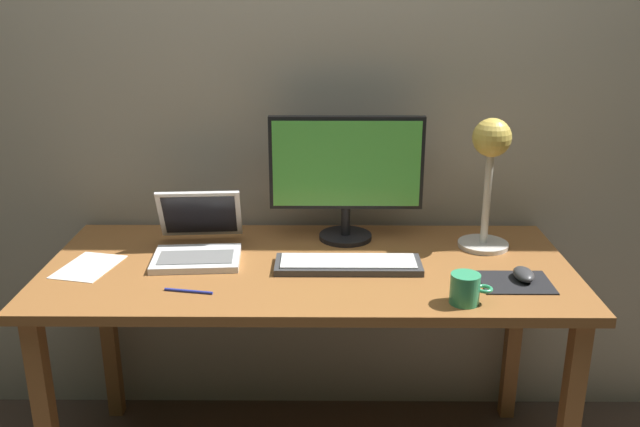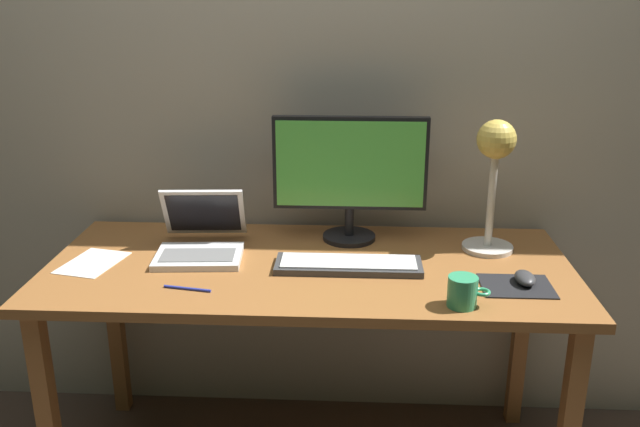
% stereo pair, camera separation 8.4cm
% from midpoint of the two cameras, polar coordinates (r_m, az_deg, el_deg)
% --- Properties ---
extents(back_wall, '(4.80, 0.06, 2.60)m').
position_cam_midpoint_polar(back_wall, '(2.33, 0.74, 12.51)').
color(back_wall, '#B2A893').
rests_on(back_wall, ground).
extents(desk, '(1.60, 0.70, 0.74)m').
position_cam_midpoint_polar(desk, '(2.11, 0.24, -6.24)').
color(desk, '#935B2D').
rests_on(desk, ground).
extents(monitor, '(0.50, 0.18, 0.41)m').
position_cam_midpoint_polar(monitor, '(2.21, 3.63, 3.63)').
color(monitor, black).
rests_on(monitor, desk).
extents(keyboard_main, '(0.44, 0.14, 0.03)m').
position_cam_midpoint_polar(keyboard_main, '(2.05, 3.59, -4.32)').
color(keyboard_main, '#38383A').
rests_on(keyboard_main, desk).
extents(laptop, '(0.28, 0.32, 0.20)m').
position_cam_midpoint_polar(laptop, '(2.18, -8.87, -1.80)').
color(laptop, silver).
rests_on(laptop, desk).
extents(desk_lamp, '(0.16, 0.16, 0.42)m').
position_cam_midpoint_polar(desk_lamp, '(2.18, 15.54, 4.15)').
color(desk_lamp, beige).
rests_on(desk_lamp, desk).
extents(mousepad, '(0.20, 0.16, 0.00)m').
position_cam_midpoint_polar(mousepad, '(2.02, 17.34, -5.85)').
color(mousepad, black).
rests_on(mousepad, desk).
extents(mouse, '(0.06, 0.10, 0.03)m').
position_cam_midpoint_polar(mouse, '(2.03, 17.98, -5.19)').
color(mouse, '#38383A').
rests_on(mouse, mousepad).
extents(coffee_mug, '(0.11, 0.08, 0.08)m').
position_cam_midpoint_polar(coffee_mug, '(1.85, 13.22, -6.42)').
color(coffee_mug, '#339966').
rests_on(coffee_mug, desk).
extents(paper_sheet_near_mouse, '(0.19, 0.24, 0.00)m').
position_cam_midpoint_polar(paper_sheet_near_mouse, '(2.19, -17.53, -3.97)').
color(paper_sheet_near_mouse, white).
rests_on(paper_sheet_near_mouse, desk).
extents(pen, '(0.14, 0.03, 0.01)m').
position_cam_midpoint_polar(pen, '(1.94, -9.87, -6.25)').
color(pen, '#2633A5').
rests_on(pen, desk).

